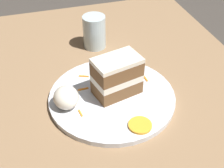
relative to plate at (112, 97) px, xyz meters
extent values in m
plane|color=#38332D|center=(-0.06, -0.02, -0.03)|extent=(6.00, 6.00, 0.00)
cube|color=#846647|center=(-0.06, -0.02, -0.02)|extent=(0.96, 0.85, 0.02)
cylinder|color=silver|center=(0.00, 0.00, 0.00)|extent=(0.31, 0.31, 0.01)
cube|color=brown|center=(-0.01, 0.01, 0.02)|extent=(0.09, 0.12, 0.04)
cube|color=silver|center=(-0.01, 0.01, 0.05)|extent=(0.09, 0.12, 0.02)
cube|color=brown|center=(-0.01, 0.01, 0.08)|extent=(0.09, 0.12, 0.04)
cube|color=silver|center=(-0.01, 0.01, 0.10)|extent=(0.09, 0.12, 0.01)
ellipsoid|color=silver|center=(0.01, -0.11, 0.03)|extent=(0.07, 0.06, 0.05)
cylinder|color=orange|center=(0.12, 0.03, 0.01)|extent=(0.05, 0.05, 0.01)
cube|color=orange|center=(-0.04, 0.10, 0.01)|extent=(0.02, 0.00, 0.00)
cube|color=orange|center=(-0.06, 0.07, 0.01)|extent=(0.02, 0.01, 0.00)
cube|color=orange|center=(0.04, -0.09, 0.01)|extent=(0.02, 0.01, 0.00)
cube|color=orange|center=(-0.10, 0.04, 0.01)|extent=(0.01, 0.02, 0.00)
cube|color=orange|center=(-0.04, -0.06, 0.01)|extent=(0.00, 0.03, 0.00)
cube|color=orange|center=(-0.09, -0.05, 0.01)|extent=(0.01, 0.03, 0.00)
cube|color=orange|center=(-0.08, -0.02, 0.01)|extent=(0.01, 0.02, 0.00)
cylinder|color=silver|center=(-0.25, 0.02, 0.04)|extent=(0.07, 0.07, 0.10)
cylinder|color=silver|center=(-0.25, 0.02, 0.01)|extent=(0.06, 0.06, 0.03)
camera|label=1|loc=(0.55, -0.17, 0.51)|focal=50.00mm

